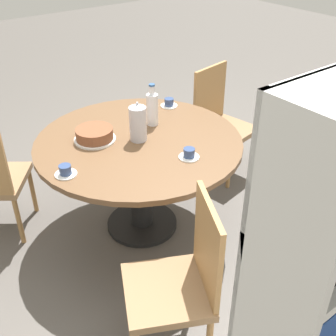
{
  "coord_description": "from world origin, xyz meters",
  "views": [
    {
      "loc": [
        1.31,
        2.06,
        2.05
      ],
      "look_at": [
        0.0,
        0.32,
        0.67
      ],
      "focal_mm": 45.0,
      "sensor_mm": 36.0,
      "label": 1
    }
  ],
  "objects_px": {
    "chair_a": "(220,121)",
    "coffee_pot": "(138,122)",
    "cake_main": "(95,135)",
    "cup_a": "(189,154)",
    "water_bottle": "(152,108)",
    "cup_b": "(65,171)",
    "chair_c": "(180,280)",
    "cup_c": "(169,103)"
  },
  "relations": [
    {
      "from": "chair_a",
      "to": "coffee_pot",
      "type": "height_order",
      "value": "coffee_pot"
    },
    {
      "from": "chair_a",
      "to": "cake_main",
      "type": "relative_size",
      "value": 3.37
    },
    {
      "from": "cup_a",
      "to": "water_bottle",
      "type": "bearing_deg",
      "value": -99.78
    },
    {
      "from": "chair_a",
      "to": "cup_b",
      "type": "xyz_separation_m",
      "value": [
        1.55,
        0.35,
        0.28
      ]
    },
    {
      "from": "chair_a",
      "to": "chair_c",
      "type": "height_order",
      "value": "same"
    },
    {
      "from": "water_bottle",
      "to": "cup_b",
      "type": "bearing_deg",
      "value": 16.64
    },
    {
      "from": "cake_main",
      "to": "cup_b",
      "type": "bearing_deg",
      "value": 38.55
    },
    {
      "from": "cup_b",
      "to": "cup_a",
      "type": "bearing_deg",
      "value": 157.92
    },
    {
      "from": "cup_c",
      "to": "chair_a",
      "type": "bearing_deg",
      "value": 173.76
    },
    {
      "from": "chair_a",
      "to": "cup_b",
      "type": "relative_size",
      "value": 7.17
    },
    {
      "from": "chair_c",
      "to": "water_bottle",
      "type": "xyz_separation_m",
      "value": [
        -0.6,
        -1.07,
        0.37
      ]
    },
    {
      "from": "cup_a",
      "to": "cup_c",
      "type": "height_order",
      "value": "same"
    },
    {
      "from": "coffee_pot",
      "to": "water_bottle",
      "type": "relative_size",
      "value": 0.9
    },
    {
      "from": "chair_c",
      "to": "cup_b",
      "type": "xyz_separation_m",
      "value": [
        0.18,
        -0.84,
        0.28
      ]
    },
    {
      "from": "chair_c",
      "to": "water_bottle",
      "type": "distance_m",
      "value": 1.28
    },
    {
      "from": "water_bottle",
      "to": "cup_a",
      "type": "xyz_separation_m",
      "value": [
        0.09,
        0.51,
        -0.1
      ]
    },
    {
      "from": "cake_main",
      "to": "cup_a",
      "type": "height_order",
      "value": "cake_main"
    },
    {
      "from": "chair_c",
      "to": "cup_b",
      "type": "relative_size",
      "value": 7.17
    },
    {
      "from": "chair_c",
      "to": "cake_main",
      "type": "distance_m",
      "value": 1.15
    },
    {
      "from": "coffee_pot",
      "to": "water_bottle",
      "type": "height_order",
      "value": "water_bottle"
    },
    {
      "from": "cake_main",
      "to": "cup_c",
      "type": "xyz_separation_m",
      "value": [
        -0.71,
        -0.14,
        -0.01
      ]
    },
    {
      "from": "chair_c",
      "to": "cup_a",
      "type": "distance_m",
      "value": 0.81
    },
    {
      "from": "chair_c",
      "to": "cup_b",
      "type": "distance_m",
      "value": 0.9
    },
    {
      "from": "chair_c",
      "to": "cup_a",
      "type": "xyz_separation_m",
      "value": [
        -0.51,
        -0.56,
        0.28
      ]
    },
    {
      "from": "cup_a",
      "to": "chair_c",
      "type": "bearing_deg",
      "value": 47.82
    },
    {
      "from": "cup_a",
      "to": "cup_b",
      "type": "xyz_separation_m",
      "value": [
        0.68,
        -0.28,
        0.0
      ]
    },
    {
      "from": "cup_b",
      "to": "chair_a",
      "type": "bearing_deg",
      "value": -167.38
    },
    {
      "from": "chair_a",
      "to": "coffee_pot",
      "type": "relative_size",
      "value": 3.44
    },
    {
      "from": "chair_a",
      "to": "cup_a",
      "type": "xyz_separation_m",
      "value": [
        0.87,
        0.63,
        0.28
      ]
    },
    {
      "from": "water_bottle",
      "to": "cup_c",
      "type": "relative_size",
      "value": 2.31
    },
    {
      "from": "cake_main",
      "to": "cup_c",
      "type": "relative_size",
      "value": 2.13
    },
    {
      "from": "chair_a",
      "to": "cake_main",
      "type": "xyz_separation_m",
      "value": [
        1.22,
        0.08,
        0.29
      ]
    },
    {
      "from": "chair_a",
      "to": "cup_a",
      "type": "bearing_deg",
      "value": -154.5
    },
    {
      "from": "chair_a",
      "to": "cup_b",
      "type": "height_order",
      "value": "chair_a"
    },
    {
      "from": "coffee_pot",
      "to": "water_bottle",
      "type": "xyz_separation_m",
      "value": [
        -0.2,
        -0.13,
        -0.0
      ]
    },
    {
      "from": "water_bottle",
      "to": "cake_main",
      "type": "height_order",
      "value": "water_bottle"
    },
    {
      "from": "chair_a",
      "to": "coffee_pot",
      "type": "bearing_deg",
      "value": -176.21
    },
    {
      "from": "cup_a",
      "to": "cup_b",
      "type": "relative_size",
      "value": 1.0
    },
    {
      "from": "chair_c",
      "to": "cake_main",
      "type": "xyz_separation_m",
      "value": [
        -0.16,
        -1.11,
        0.29
      ]
    },
    {
      "from": "coffee_pot",
      "to": "cup_a",
      "type": "bearing_deg",
      "value": 106.99
    },
    {
      "from": "cake_main",
      "to": "cup_c",
      "type": "distance_m",
      "value": 0.73
    },
    {
      "from": "cup_c",
      "to": "chair_c",
      "type": "bearing_deg",
      "value": 54.93
    }
  ]
}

